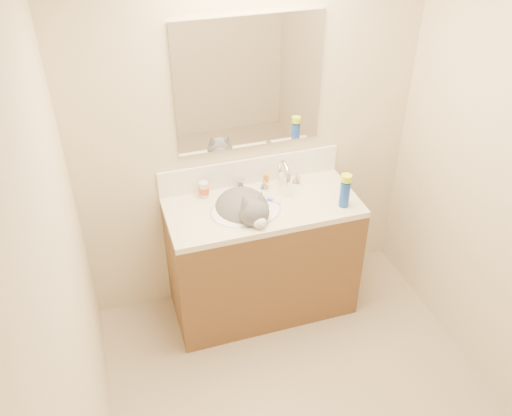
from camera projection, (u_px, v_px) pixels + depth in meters
room_shell at (338, 208)px, 2.23m from camera, size 2.24×2.54×2.52m
vanity_cabinet at (262, 260)px, 3.61m from camera, size 1.20×0.55×0.82m
counter_slab at (263, 207)px, 3.36m from camera, size 1.20×0.55×0.04m
basin at (246, 220)px, 3.34m from camera, size 0.45×0.36×0.14m
faucet at (283, 177)px, 3.45m from camera, size 0.28×0.20×0.21m
cat at (245, 211)px, 3.32m from camera, size 0.43×0.50×0.35m
backsplash at (250, 171)px, 3.50m from camera, size 1.20×0.02×0.18m
mirror at (250, 85)px, 3.16m from camera, size 0.90×0.02×0.80m
pill_bottle at (204, 189)px, 3.39m from camera, size 0.07×0.07×0.10m
pill_label at (204, 190)px, 3.40m from camera, size 0.08×0.08×0.04m
silver_jar at (240, 184)px, 3.48m from camera, size 0.06×0.06×0.06m
amber_bottle at (266, 181)px, 3.49m from camera, size 0.05×0.05×0.10m
toothbrush at (271, 200)px, 3.38m from camera, size 0.11×0.12×0.01m
toothbrush_head at (271, 200)px, 3.38m from camera, size 0.03×0.04×0.02m
spray_can at (345, 194)px, 3.29m from camera, size 0.06×0.06×0.17m
spray_cap at (346, 178)px, 3.22m from camera, size 0.07×0.07×0.04m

